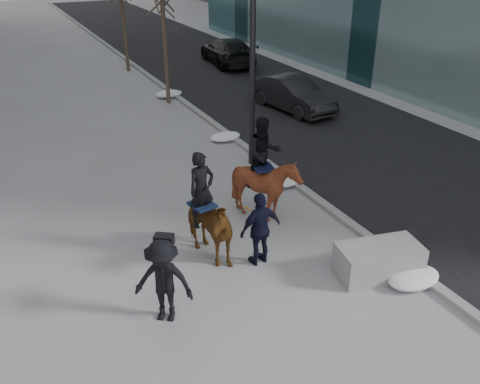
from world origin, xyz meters
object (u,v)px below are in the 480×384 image
planter (379,260)px  mounted_left (205,222)px  car_near (293,94)px  mounted_right (265,180)px

planter → mounted_left: (-3.12, 2.29, 0.59)m
planter → mounted_left: size_ratio=0.70×
car_near → mounted_right: (-5.55, -7.63, 0.39)m
mounted_left → mounted_right: 2.37m
planter → car_near: (4.56, 10.97, 0.34)m
car_near → mounted_left: (-7.67, -8.68, 0.25)m
car_near → mounted_right: mounted_right is taller
planter → mounted_left: bearing=143.7°
planter → mounted_right: 3.56m
car_near → mounted_left: 11.59m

